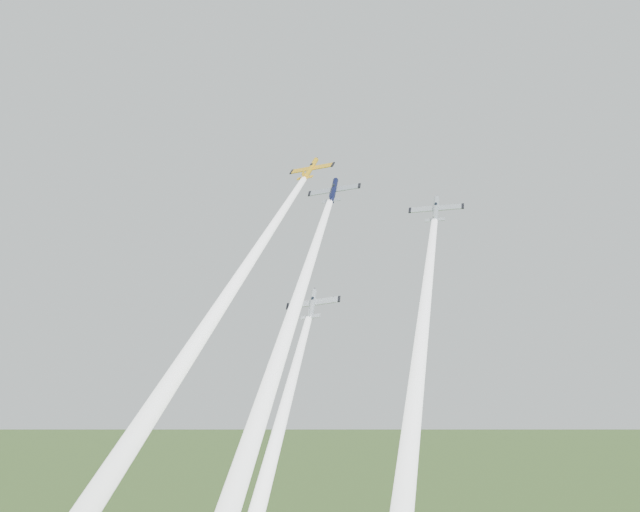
{
  "coord_description": "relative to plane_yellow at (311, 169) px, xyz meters",
  "views": [
    {
      "loc": [
        59.19,
        -107.1,
        75.54
      ],
      "look_at": [
        0.0,
        -6.0,
        92.0
      ],
      "focal_mm": 45.0,
      "sensor_mm": 36.0,
      "label": 1
    }
  ],
  "objects": [
    {
      "name": "plane_yellow",
      "position": [
        0.0,
        0.0,
        0.0
      ],
      "size": [
        8.84,
        7.32,
        6.89
      ],
      "primitive_type": null,
      "rotation": [
        0.76,
        -0.05,
        0.07
      ],
      "color": "yellow"
    },
    {
      "name": "smoke_trail_yellow",
      "position": [
        1.85,
        -27.06,
        -25.54
      ],
      "size": [
        6.33,
        51.6,
        48.75
      ],
      "primitive_type": null,
      "rotation": [
        -0.82,
        0.0,
        0.07
      ],
      "color": "white"
    },
    {
      "name": "plane_navy",
      "position": [
        8.34,
        -6.94,
        -6.01
      ],
      "size": [
        10.35,
        8.81,
        7.45
      ],
      "primitive_type": null,
      "rotation": [
        0.76,
        -0.1,
        0.28
      ],
      "color": "#0C1035"
    },
    {
      "name": "smoke_trail_navy",
      "position": [
        16.1,
        -34.45,
        -32.92
      ],
      "size": [
        17.51,
        53.16,
        51.5
      ],
      "primitive_type": null,
      "rotation": [
        -0.82,
        0.0,
        0.28
      ],
      "color": "white"
    },
    {
      "name": "plane_silver_right",
      "position": [
        23.38,
        -2.62,
        -9.71
      ],
      "size": [
        10.0,
        8.87,
        6.83
      ],
      "primitive_type": null,
      "rotation": [
        0.76,
        -0.03,
        0.29
      ],
      "color": "silver"
    },
    {
      "name": "smoke_trail_silver_right",
      "position": [
        31.22,
        -29.18,
        -35.79
      ],
      "size": [
        17.63,
        51.32,
        49.84
      ],
      "primitive_type": null,
      "rotation": [
        -0.82,
        0.0,
        0.29
      ],
      "color": "white"
    },
    {
      "name": "plane_silver_low",
      "position": [
        8.75,
        -13.92,
        -24.05
      ],
      "size": [
        10.12,
        8.59,
        7.28
      ],
      "primitive_type": null,
      "rotation": [
        0.76,
        -0.12,
        0.31
      ],
      "color": "silver"
    },
    {
      "name": "smoke_trail_silver_low",
      "position": [
        16.55,
        -38.55,
        -48.38
      ],
      "size": [
        17.48,
        47.52,
        46.33
      ],
      "primitive_type": null,
      "rotation": [
        -0.82,
        0.0,
        0.31
      ],
      "color": "white"
    }
  ]
}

